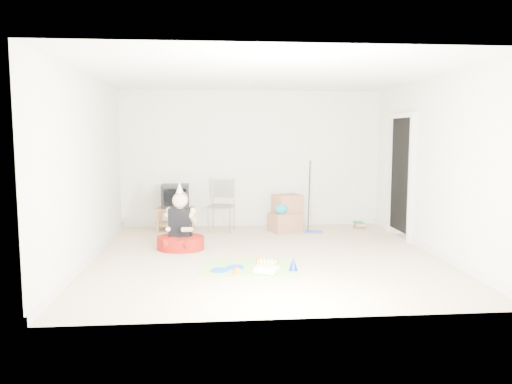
{
  "coord_description": "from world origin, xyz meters",
  "views": [
    {
      "loc": [
        -0.76,
        -7.09,
        1.78
      ],
      "look_at": [
        -0.1,
        0.4,
        0.9
      ],
      "focal_mm": 35.0,
      "sensor_mm": 36.0,
      "label": 1
    }
  ],
  "objects": [
    {
      "name": "doorway_recess",
      "position": [
        2.48,
        1.2,
        1.02
      ],
      "size": [
        0.02,
        0.9,
        2.05
      ],
      "primitive_type": "cube",
      "color": "black",
      "rests_on": "ground"
    },
    {
      "name": "tv_stand",
      "position": [
        -1.44,
        2.14,
        0.25
      ],
      "size": [
        0.7,
        0.47,
        0.42
      ],
      "color": "#9B6C46",
      "rests_on": "ground"
    },
    {
      "name": "party_mat",
      "position": [
        -0.27,
        -0.65,
        0.0
      ],
      "size": [
        1.39,
        1.1,
        0.01
      ],
      "primitive_type": "cube",
      "rotation": [
        0.0,
        0.0,
        -0.16
      ],
      "color": "#FF35A0",
      "rests_on": "ground"
    },
    {
      "name": "folding_chair",
      "position": [
        -0.6,
        1.93,
        0.47
      ],
      "size": [
        0.53,
        0.51,
        0.97
      ],
      "color": "gray",
      "rests_on": "ground"
    },
    {
      "name": "blue_plate_far",
      "position": [
        -0.67,
        -0.74,
        0.01
      ],
      "size": [
        0.3,
        0.3,
        0.01
      ],
      "primitive_type": "cylinder",
      "rotation": [
        0.0,
        0.0,
        0.24
      ],
      "color": "blue",
      "rests_on": "party_mat"
    },
    {
      "name": "cardboard_boxes",
      "position": [
        0.58,
        1.83,
        0.32
      ],
      "size": [
        0.64,
        0.59,
        0.68
      ],
      "color": "#976749",
      "rests_on": "ground"
    },
    {
      "name": "blue_party_hat",
      "position": [
        0.28,
        -0.81,
        0.09
      ],
      "size": [
        0.15,
        0.15,
        0.18
      ],
      "primitive_type": "cone",
      "rotation": [
        0.0,
        0.0,
        0.23
      ],
      "color": "#1929B0",
      "rests_on": "party_mat"
    },
    {
      "name": "birthday_cake",
      "position": [
        -0.08,
        -0.91,
        0.04
      ],
      "size": [
        0.36,
        0.33,
        0.14
      ],
      "color": "white",
      "rests_on": "party_mat"
    },
    {
      "name": "book_pile",
      "position": [
        2.03,
        2.05,
        0.05
      ],
      "size": [
        0.28,
        0.32,
        0.12
      ],
      "color": "#287835",
      "rests_on": "ground"
    },
    {
      "name": "orange_cup_near",
      "position": [
        -0.13,
        -0.39,
        0.05
      ],
      "size": [
        0.08,
        0.08,
        0.08
      ],
      "primitive_type": "cylinder",
      "rotation": [
        0.0,
        0.0,
        -0.21
      ],
      "color": "orange",
      "rests_on": "party_mat"
    },
    {
      "name": "ground",
      "position": [
        0.0,
        0.0,
        0.0
      ],
      "size": [
        5.0,
        5.0,
        0.0
      ],
      "primitive_type": "plane",
      "color": "#C8AF8F",
      "rests_on": "ground"
    },
    {
      "name": "seated_woman",
      "position": [
        -1.26,
        0.55,
        0.23
      ],
      "size": [
        0.87,
        0.87,
        1.06
      ],
      "color": "maroon",
      "rests_on": "ground"
    },
    {
      "name": "floor_mop",
      "position": [
        1.05,
        1.64,
        0.26
      ],
      "size": [
        0.34,
        0.42,
        1.29
      ],
      "color": "#2541BB",
      "rests_on": "ground"
    },
    {
      "name": "orange_cup_far",
      "position": [
        -0.46,
        -0.93,
        0.05
      ],
      "size": [
        0.1,
        0.1,
        0.08
      ],
      "primitive_type": "cylinder",
      "rotation": [
        0.0,
        0.0,
        -0.57
      ],
      "color": "orange",
      "rests_on": "party_mat"
    },
    {
      "name": "blue_plate_near",
      "position": [
        -0.47,
        -0.62,
        0.01
      ],
      "size": [
        0.32,
        0.32,
        0.01
      ],
      "primitive_type": "cylinder",
      "rotation": [
        0.0,
        0.0,
        -0.49
      ],
      "color": "blue",
      "rests_on": "party_mat"
    },
    {
      "name": "crt_tv",
      "position": [
        -1.44,
        2.14,
        0.64
      ],
      "size": [
        0.52,
        0.43,
        0.43
      ],
      "primitive_type": "cube",
      "rotation": [
        0.0,
        0.0,
        0.04
      ],
      "color": "black",
      "rests_on": "tv_stand"
    }
  ]
}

